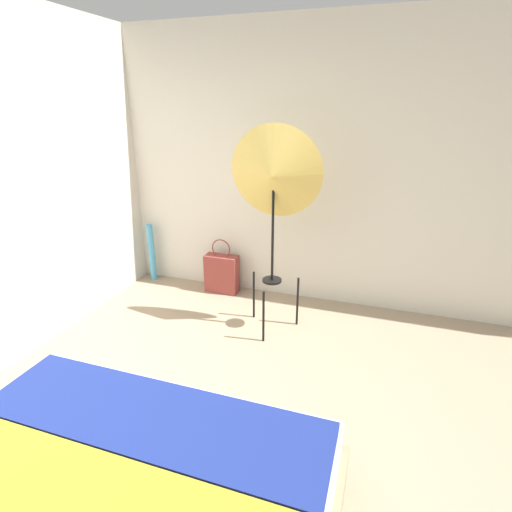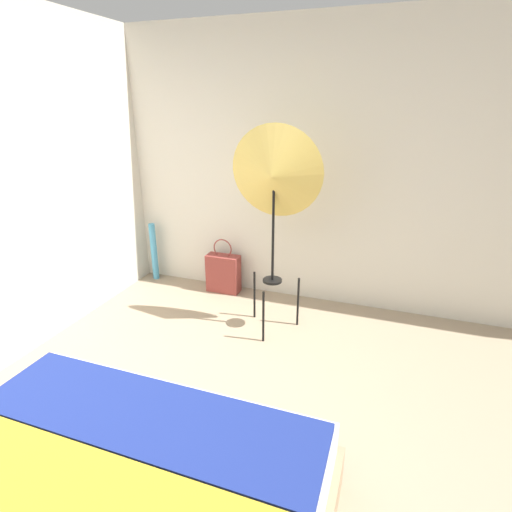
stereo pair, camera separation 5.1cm
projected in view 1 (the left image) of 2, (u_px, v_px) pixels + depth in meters
ground_plane at (118, 479)px, 2.14m from camera, size 14.00×14.00×0.00m
wall_back at (260, 167)px, 3.86m from camera, size 8.00×0.05×2.60m
wall_side_left at (19, 186)px, 2.98m from camera, size 0.05×8.00×2.60m
photo_umbrella at (274, 176)px, 3.11m from camera, size 0.76×0.38×1.75m
tote_bag at (222, 273)px, 4.20m from camera, size 0.35×0.15×0.58m
paper_roll at (152, 252)px, 4.45m from camera, size 0.07×0.07×0.65m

